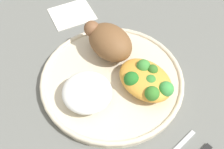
# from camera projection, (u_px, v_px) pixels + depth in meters

# --- Properties ---
(ground_plane) EXTENTS (2.00, 2.00, 0.00)m
(ground_plane) POSITION_uv_depth(u_px,v_px,m) (112.00, 83.00, 0.62)
(ground_plane) COLOR slate
(plate) EXTENTS (0.29, 0.29, 0.02)m
(plate) POSITION_uv_depth(u_px,v_px,m) (112.00, 80.00, 0.61)
(plate) COLOR beige
(plate) RESTS_ON ground_plane
(roasted_chicken) EXTENTS (0.11, 0.08, 0.06)m
(roasted_chicken) POSITION_uv_depth(u_px,v_px,m) (109.00, 41.00, 0.62)
(roasted_chicken) COLOR brown
(roasted_chicken) RESTS_ON plate
(rice_pile) EXTENTS (0.10, 0.09, 0.04)m
(rice_pile) POSITION_uv_depth(u_px,v_px,m) (87.00, 92.00, 0.56)
(rice_pile) COLOR white
(rice_pile) RESTS_ON plate
(mac_cheese_with_broccoli) EXTENTS (0.12, 0.09, 0.05)m
(mac_cheese_with_broccoli) POSITION_uv_depth(u_px,v_px,m) (146.00, 80.00, 0.58)
(mac_cheese_with_broccoli) COLOR gold
(mac_cheese_with_broccoli) RESTS_ON plate
(napkin) EXTENTS (0.11, 0.12, 0.00)m
(napkin) POSITION_uv_depth(u_px,v_px,m) (72.00, 14.00, 0.74)
(napkin) COLOR white
(napkin) RESTS_ON ground_plane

